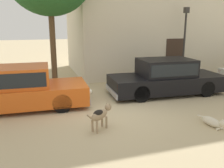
% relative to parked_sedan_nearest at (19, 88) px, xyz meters
% --- Properties ---
extents(ground_plane, '(80.00, 80.00, 0.00)m').
position_rel_parked_sedan_nearest_xyz_m(ground_plane, '(2.92, -1.31, -0.72)').
color(ground_plane, tan).
extents(parked_sedan_nearest, '(4.80, 2.03, 1.47)m').
position_rel_parked_sedan_nearest_xyz_m(parked_sedan_nearest, '(0.00, 0.00, 0.00)').
color(parked_sedan_nearest, '#D15619').
rests_on(parked_sedan_nearest, ground_plane).
extents(parked_sedan_second, '(4.93, 2.05, 1.47)m').
position_rel_parked_sedan_nearest_xyz_m(parked_sedan_second, '(5.74, 0.04, -0.00)').
color(parked_sedan_second, black).
rests_on(parked_sedan_second, ground_plane).
extents(stray_dog_spotted, '(0.90, 0.68, 0.68)m').
position_rel_parked_sedan_nearest_xyz_m(stray_dog_spotted, '(2.22, -2.55, -0.28)').
color(stray_dog_spotted, '#997F60').
rests_on(stray_dog_spotted, ground_plane).
extents(stray_dog_tan, '(0.32, 1.09, 0.37)m').
position_rel_parked_sedan_nearest_xyz_m(stray_dog_tan, '(5.34, -3.38, -0.58)').
color(stray_dog_tan, beige).
rests_on(stray_dog_tan, ground_plane).
extents(street_lamp, '(0.22, 0.22, 3.66)m').
position_rel_parked_sedan_nearest_xyz_m(street_lamp, '(7.95, 2.16, 1.63)').
color(street_lamp, '#2D2B28').
rests_on(street_lamp, ground_plane).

